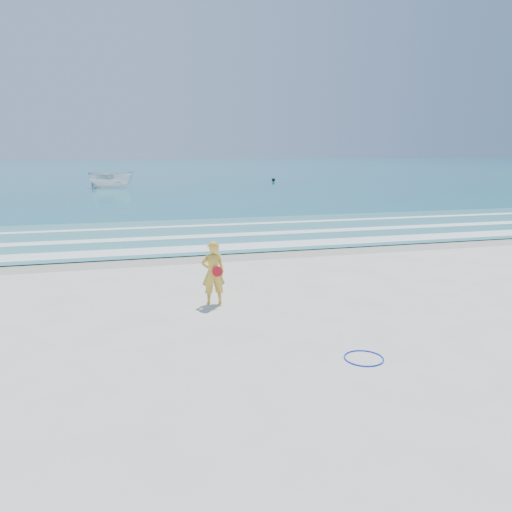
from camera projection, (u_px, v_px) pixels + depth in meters
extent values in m
plane|color=silver|center=(297.00, 339.00, 10.78)|extent=(400.00, 400.00, 0.00)
cube|color=#B2A893|center=(219.00, 255.00, 19.28)|extent=(400.00, 2.40, 0.00)
cube|color=#19727F|center=(137.00, 168.00, 109.92)|extent=(400.00, 190.00, 0.04)
cube|color=#59B7AD|center=(199.00, 234.00, 23.99)|extent=(400.00, 10.00, 0.01)
cube|color=white|center=(213.00, 248.00, 20.49)|extent=(400.00, 1.40, 0.01)
cube|color=white|center=(202.00, 236.00, 23.23)|extent=(400.00, 0.90, 0.01)
cube|color=white|center=(192.00, 226.00, 26.35)|extent=(400.00, 0.60, 0.01)
torus|color=#0B2CCE|center=(364.00, 358.00, 9.75)|extent=(0.89, 0.89, 0.03)
imported|color=silver|center=(111.00, 179.00, 52.55)|extent=(4.94, 2.38, 1.83)
sphere|color=black|center=(273.00, 180.00, 62.77)|extent=(0.45, 0.45, 0.45)
imported|color=gold|center=(213.00, 273.00, 13.06)|extent=(0.62, 0.41, 1.69)
cylinder|color=red|center=(217.00, 272.00, 12.89)|extent=(0.27, 0.08, 0.27)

